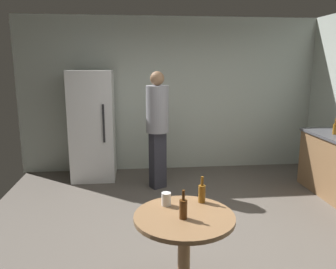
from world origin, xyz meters
The scene contains 9 objects.
ground_plane centered at (0.00, 0.00, -0.05)m, with size 5.20×5.20×0.10m, color #5B544C.
wall_back centered at (0.00, 2.63, 1.35)m, with size 5.32×0.06×2.70m, color beige.
refrigerator centered at (-1.36, 2.20, 0.90)m, with size 0.70×0.68×1.80m.
beer_bottle_on_counter centered at (2.20, 1.11, 0.98)m, with size 0.06×0.06×0.23m.
foreground_table centered at (-0.30, -0.93, 0.63)m, with size 0.80×0.80×0.73m.
beer_bottle_amber centered at (-0.12, -0.70, 0.82)m, with size 0.06×0.06×0.23m.
beer_bottle_brown centered at (-0.32, -0.99, 0.82)m, with size 0.06×0.06×0.23m.
plastic_cup_white centered at (-0.43, -0.73, 0.79)m, with size 0.08×0.08×0.11m, color white.
person_in_gray_shirt centered at (-0.33, 1.63, 1.06)m, with size 0.46×0.46×1.79m.
Camera 1 is at (-0.69, -3.35, 1.90)m, focal length 35.83 mm.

